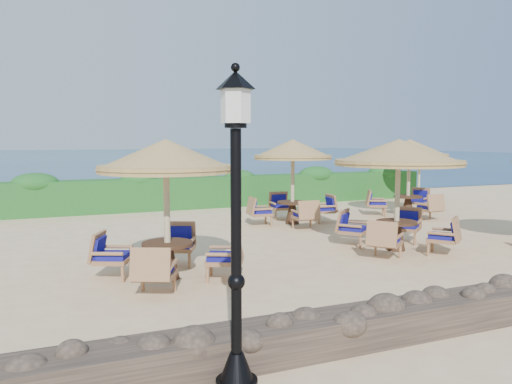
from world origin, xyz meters
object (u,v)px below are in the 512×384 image
object	(u,v)px
cafe_set_0	(166,187)
cafe_set_4	(409,163)
extra_parasol	(420,151)
lamp_post	(236,248)
cafe_set_1	(398,172)
cafe_set_3	(293,169)

from	to	relation	value
cafe_set_0	cafe_set_4	world-z (taller)	same
extra_parasol	lamp_post	bearing A→B (deg)	-136.40
cafe_set_1	extra_parasol	bearing A→B (deg)	46.54
extra_parasol	cafe_set_1	world-z (taller)	cafe_set_1
extra_parasol	cafe_set_1	bearing A→B (deg)	-133.46
lamp_post	cafe_set_0	bearing A→B (deg)	86.35
lamp_post	cafe_set_3	world-z (taller)	lamp_post
cafe_set_0	cafe_set_1	distance (m)	5.61
cafe_set_0	cafe_set_3	bearing A→B (deg)	43.17
lamp_post	extra_parasol	bearing A→B (deg)	43.60
cafe_set_1	cafe_set_4	xyz separation A→B (m)	(3.83, 4.25, -0.02)
lamp_post	cafe_set_1	size ratio (longest dim) A/B	1.09
cafe_set_1	cafe_set_4	bearing A→B (deg)	47.99
cafe_set_0	cafe_set_1	world-z (taller)	same
cafe_set_4	cafe_set_1	bearing A→B (deg)	-132.01
extra_parasol	cafe_set_3	xyz separation A→B (m)	(-7.32, -2.76, -0.45)
extra_parasol	cafe_set_3	distance (m)	7.83
cafe_set_3	cafe_set_4	world-z (taller)	same
extra_parasol	cafe_set_4	bearing A→B (deg)	-135.52
lamp_post	extra_parasol	distance (m)	17.41
lamp_post	cafe_set_3	distance (m)	10.64
cafe_set_1	cafe_set_3	world-z (taller)	same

